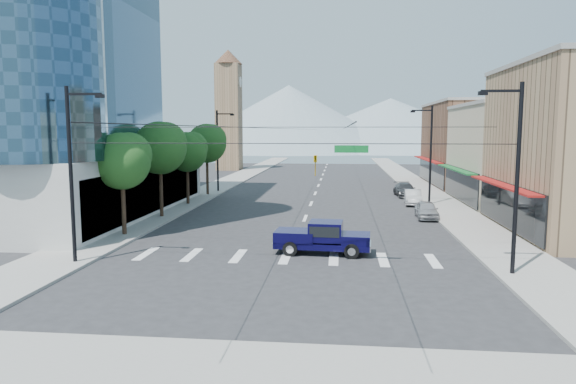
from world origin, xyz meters
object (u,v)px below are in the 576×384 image
object	(u,v)px
pedestrian	(336,236)
parked_car_mid	(413,197)
parked_car_near	(427,210)
parked_car_far	(405,190)
pickup_truck	(322,237)

from	to	relation	value
pedestrian	parked_car_mid	size ratio (longest dim) A/B	0.44
pedestrian	parked_car_near	xyz separation A→B (m)	(6.90, 11.76, -0.23)
pedestrian	parked_car_near	size ratio (longest dim) A/B	0.45
parked_car_mid	pedestrian	bearing A→B (deg)	-105.36
pedestrian	parked_car_far	world-z (taller)	pedestrian
pickup_truck	pedestrian	bearing A→B (deg)	35.36
pedestrian	parked_car_mid	bearing A→B (deg)	-38.59
pickup_truck	parked_car_near	world-z (taller)	pickup_truck
parked_car_near	pickup_truck	bearing A→B (deg)	-119.96
pedestrian	parked_car_near	world-z (taller)	pedestrian
parked_car_mid	parked_car_far	bearing A→B (deg)	94.23
parked_car_near	parked_car_far	bearing A→B (deg)	92.15
parked_car_mid	parked_car_far	distance (m)	5.84
parked_car_mid	parked_car_far	world-z (taller)	parked_car_far
pickup_truck	parked_car_mid	xyz separation A→B (m)	(7.68, 19.87, -0.26)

